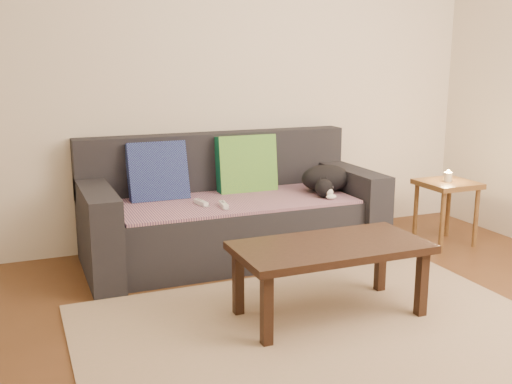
% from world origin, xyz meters
% --- Properties ---
extents(ground, '(4.50, 4.50, 0.00)m').
position_xyz_m(ground, '(0.00, 0.00, 0.00)').
color(ground, brown).
rests_on(ground, ground).
extents(back_wall, '(4.50, 0.04, 2.60)m').
position_xyz_m(back_wall, '(0.00, 2.00, 1.30)').
color(back_wall, beige).
rests_on(back_wall, ground).
extents(sofa, '(2.10, 0.94, 0.87)m').
position_xyz_m(sofa, '(0.00, 1.57, 0.31)').
color(sofa, '#232328').
rests_on(sofa, ground).
extents(throw_blanket, '(1.66, 0.74, 0.02)m').
position_xyz_m(throw_blanket, '(0.00, 1.48, 0.43)').
color(throw_blanket, '#422D54').
rests_on(throw_blanket, sofa).
extents(cushion_navy, '(0.42, 0.22, 0.43)m').
position_xyz_m(cushion_navy, '(-0.49, 1.74, 0.63)').
color(cushion_navy, '#15124D').
rests_on(cushion_navy, throw_blanket).
extents(cushion_green, '(0.45, 0.17, 0.46)m').
position_xyz_m(cushion_green, '(0.19, 1.74, 0.63)').
color(cushion_green, '#0E593C').
rests_on(cushion_green, throw_blanket).
extents(cat, '(0.49, 0.47, 0.20)m').
position_xyz_m(cat, '(0.72, 1.46, 0.54)').
color(cat, black).
rests_on(cat, throw_blanket).
extents(wii_remote_a, '(0.05, 0.15, 0.03)m').
position_xyz_m(wii_remote_a, '(-0.14, 1.30, 0.46)').
color(wii_remote_a, white).
rests_on(wii_remote_a, throw_blanket).
extents(wii_remote_b, '(0.06, 0.15, 0.03)m').
position_xyz_m(wii_remote_b, '(-0.26, 1.43, 0.46)').
color(wii_remote_b, white).
rests_on(wii_remote_b, throw_blanket).
extents(side_table, '(0.40, 0.40, 0.50)m').
position_xyz_m(side_table, '(1.64, 1.21, 0.41)').
color(side_table, brown).
rests_on(side_table, ground).
extents(candle, '(0.06, 0.06, 0.09)m').
position_xyz_m(candle, '(1.64, 1.21, 0.53)').
color(candle, beige).
rests_on(candle, side_table).
extents(rug, '(2.50, 1.80, 0.01)m').
position_xyz_m(rug, '(0.00, 0.15, 0.01)').
color(rug, '#9F836D').
rests_on(rug, ground).
extents(coffee_table, '(1.07, 0.53, 0.43)m').
position_xyz_m(coffee_table, '(0.15, 0.36, 0.37)').
color(coffee_table, black).
rests_on(coffee_table, rug).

